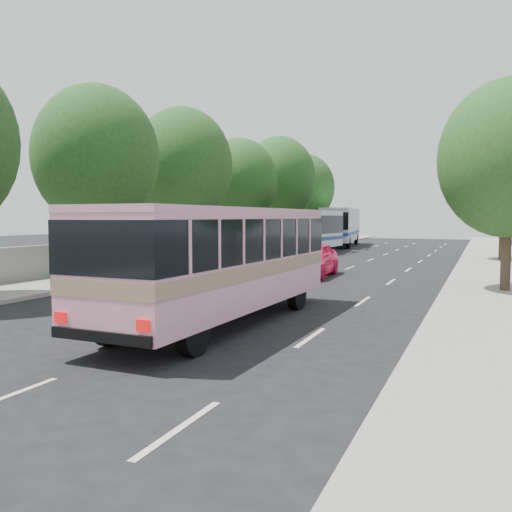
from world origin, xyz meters
The scene contains 17 objects.
ground centered at (0.00, 0.00, 0.00)m, with size 120.00×120.00×0.00m, color black.
sidewalk_left centered at (-8.50, 20.00, 0.07)m, with size 4.00×90.00×0.15m, color #9E998E.
sidewalk_right centered at (8.50, 20.00, 0.06)m, with size 4.00×90.00×0.12m, color #9E998E.
low_wall centered at (-10.30, 20.00, 0.90)m, with size 0.30×90.00×1.50m, color #9E998E.
tree_left_b centered at (-8.42, 5.94, 5.82)m, with size 5.70×5.70×8.88m.
tree_left_c centered at (-8.62, 13.94, 6.12)m, with size 6.00×6.00×9.35m.
tree_left_d centered at (-8.52, 21.94, 5.63)m, with size 5.52×5.52×8.60m.
tree_left_e centered at (-8.42, 29.94, 6.43)m, with size 6.30×6.30×9.82m.
tree_left_f centered at (-8.62, 37.94, 6.00)m, with size 5.88×5.88×9.16m.
tree_right_near centered at (8.78, 7.94, 5.20)m, with size 5.10×5.10×7.95m.
tree_right_far centered at (9.08, 23.94, 6.12)m, with size 6.00×6.00×9.35m.
pink_bus centered at (1.51, -1.27, 1.92)m, with size 2.72×9.76×3.09m.
pink_taxi centered at (0.30, 10.76, 0.84)m, with size 1.98×4.93×1.68m, color #FF1661.
white_pickup centered at (-4.50, 11.44, 0.87)m, with size 2.45×6.02×1.75m, color silver.
tour_coach_front centered at (-4.50, 24.54, 2.02)m, with size 3.29×11.37×3.36m.
tour_coach_rear centered at (-5.07, 38.27, 2.22)m, with size 4.27×12.60×3.70m.
taxi_roof_sign centered at (0.30, 10.76, 1.77)m, with size 0.55×0.18×0.18m, color silver.
Camera 1 is at (7.91, -14.16, 2.85)m, focal length 38.00 mm.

